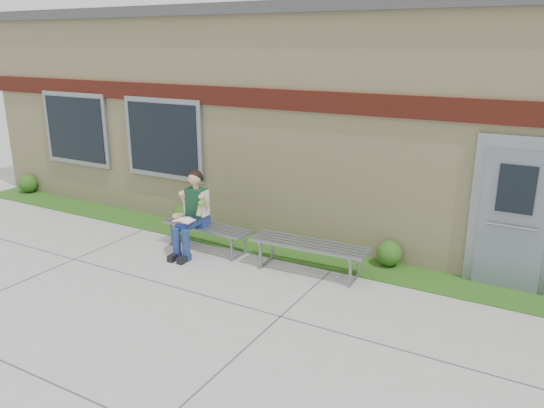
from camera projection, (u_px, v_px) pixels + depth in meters
The scene contains 9 objects.
ground at pixel (198, 315), 7.18m from camera, with size 80.00×80.00×0.00m, color #9E9E99.
grass_strip at pixel (288, 251), 9.35m from camera, with size 16.00×0.80×0.02m, color #254F15.
school_building at pixel (361, 111), 11.56m from camera, with size 16.20×6.22×4.20m.
bench_left at pixel (207, 231), 9.36m from camera, with size 1.74×0.57×0.45m.
bench_right at pixel (309, 250), 8.41m from camera, with size 1.93×0.62×0.50m.
girl at pixel (192, 212), 9.13m from camera, with size 0.55×0.91×1.45m.
shrub_west at pixel (28, 183), 12.91m from camera, with size 0.44×0.44×0.44m, color #254F15.
shrub_mid at pixel (183, 214), 10.68m from camera, with size 0.39×0.39×0.39m, color #254F15.
shrub_east at pixel (389, 253), 8.67m from camera, with size 0.42×0.42×0.42m, color #254F15.
Camera 1 is at (4.03, -5.11, 3.54)m, focal length 35.00 mm.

